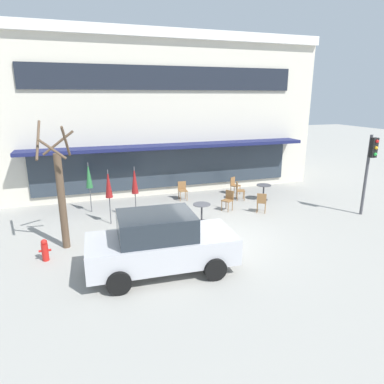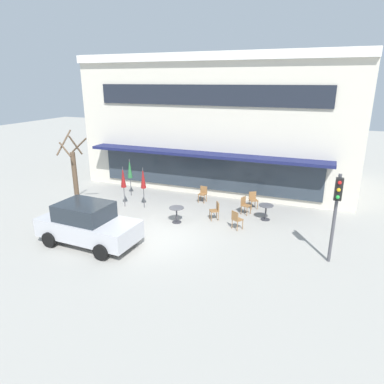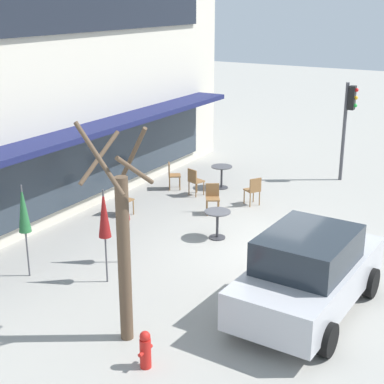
# 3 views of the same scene
# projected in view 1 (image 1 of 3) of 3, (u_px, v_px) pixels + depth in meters

# --- Properties ---
(ground_plane) EXTENTS (80.00, 80.00, 0.00)m
(ground_plane) POSITION_uv_depth(u_px,v_px,m) (212.00, 237.00, 12.35)
(ground_plane) COLOR #9E9B93
(building_facade) EXTENTS (16.45, 9.10, 7.95)m
(building_facade) POSITION_uv_depth(u_px,v_px,m) (151.00, 112.00, 20.36)
(building_facade) COLOR beige
(building_facade) RESTS_ON ground
(cafe_table_near_wall) EXTENTS (0.70, 0.70, 0.76)m
(cafe_table_near_wall) POSITION_uv_depth(u_px,v_px,m) (264.00, 190.00, 16.59)
(cafe_table_near_wall) COLOR #333338
(cafe_table_near_wall) RESTS_ON ground
(cafe_table_streetside) EXTENTS (0.70, 0.70, 0.76)m
(cafe_table_streetside) POSITION_uv_depth(u_px,v_px,m) (202.00, 210.00, 13.68)
(cafe_table_streetside) COLOR #333338
(cafe_table_streetside) RESTS_ON ground
(patio_umbrella_green_folded) EXTENTS (0.28, 0.28, 2.20)m
(patio_umbrella_green_folded) POSITION_uv_depth(u_px,v_px,m) (135.00, 181.00, 13.74)
(patio_umbrella_green_folded) COLOR #4C4C51
(patio_umbrella_green_folded) RESTS_ON ground
(patio_umbrella_cream_folded) EXTENTS (0.28, 0.28, 2.20)m
(patio_umbrella_cream_folded) POSITION_uv_depth(u_px,v_px,m) (108.00, 184.00, 13.19)
(patio_umbrella_cream_folded) COLOR #4C4C51
(patio_umbrella_cream_folded) RESTS_ON ground
(patio_umbrella_corner_open) EXTENTS (0.28, 0.28, 2.20)m
(patio_umbrella_corner_open) POSITION_uv_depth(u_px,v_px,m) (89.00, 176.00, 14.57)
(patio_umbrella_corner_open) COLOR #4C4C51
(patio_umbrella_corner_open) RESTS_ON ground
(cafe_chair_0) EXTENTS (0.55, 0.55, 0.89)m
(cafe_chair_0) POSITION_uv_depth(u_px,v_px,m) (228.00, 199.00, 15.10)
(cafe_chair_0) COLOR olive
(cafe_chair_0) RESTS_ON ground
(cafe_chair_1) EXTENTS (0.42, 0.42, 0.89)m
(cafe_chair_1) POSITION_uv_depth(u_px,v_px,m) (182.00, 189.00, 16.67)
(cafe_chair_1) COLOR olive
(cafe_chair_1) RESTS_ON ground
(cafe_chair_2) EXTENTS (0.55, 0.55, 0.89)m
(cafe_chair_2) POSITION_uv_depth(u_px,v_px,m) (262.00, 201.00, 14.78)
(cafe_chair_2) COLOR olive
(cafe_chair_2) RESTS_ON ground
(cafe_chair_3) EXTENTS (0.51, 0.51, 0.89)m
(cafe_chair_3) POSITION_uv_depth(u_px,v_px,m) (239.00, 189.00, 16.60)
(cafe_chair_3) COLOR olive
(cafe_chair_3) RESTS_ON ground
(cafe_chair_4) EXTENTS (0.55, 0.55, 0.89)m
(cafe_chair_4) POSITION_uv_depth(u_px,v_px,m) (234.00, 184.00, 17.56)
(cafe_chair_4) COLOR olive
(cafe_chair_4) RESTS_ON ground
(parked_sedan) EXTENTS (4.28, 2.16, 1.76)m
(parked_sedan) POSITION_uv_depth(u_px,v_px,m) (160.00, 243.00, 9.74)
(parked_sedan) COLOR #B7B7BC
(parked_sedan) RESTS_ON ground
(street_tree) EXTENTS (1.15, 1.08, 4.18)m
(street_tree) POSITION_uv_depth(u_px,v_px,m) (61.00, 194.00, 11.03)
(street_tree) COLOR brown
(street_tree) RESTS_ON ground
(traffic_light_pole) EXTENTS (0.26, 0.43, 3.40)m
(traffic_light_pole) POSITION_uv_depth(u_px,v_px,m) (370.00, 162.00, 14.02)
(traffic_light_pole) COLOR #47474C
(traffic_light_pole) RESTS_ON ground
(fire_hydrant) EXTENTS (0.36, 0.20, 0.71)m
(fire_hydrant) POSITION_uv_depth(u_px,v_px,m) (45.00, 250.00, 10.50)
(fire_hydrant) COLOR red
(fire_hydrant) RESTS_ON ground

